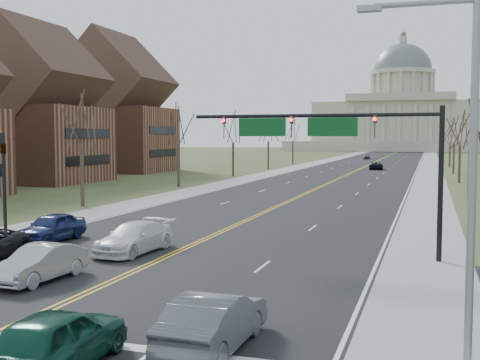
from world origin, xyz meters
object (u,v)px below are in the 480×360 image
Objects in this scene: signal_mast at (331,137)px; car_far_sb at (367,156)px; car_nb_inner_lead at (56,339)px; car_nb_outer_lead at (214,321)px; signal_left at (4,172)px; car_far_nb at (376,165)px; street_light at (461,160)px; car_sb_inner_second at (134,238)px; car_sb_outer_second at (51,227)px; car_sb_inner_lead at (40,263)px.

car_far_sb is at bearing 94.89° from signal_mast.
car_nb_outer_lead is (3.16, 2.62, -0.02)m from car_nb_inner_lead.
car_nb_inner_lead is 0.99× the size of car_nb_outer_lead.
signal_left is at bearing 180.00° from signal_mast.
signal_left is 22.42m from car_nb_inner_lead.
car_far_nb is 1.22× the size of car_far_sb.
signal_left is 22.95m from car_nb_outer_lead.
street_light is 1.76× the size of car_sb_inner_second.
car_nb_inner_lead reaches higher than car_far_sb.
car_far_nb is at bearing -88.09° from car_far_sb.
car_sb_outer_second is (-20.53, 12.66, -4.43)m from street_light.
car_sb_inner_lead is at bearing -95.28° from car_far_sb.
car_nb_outer_lead is 0.92× the size of car_sb_inner_second.
car_far_sb is (4.32, 128.56, -0.08)m from car_sb_outer_second.
car_sb_inner_lead is (-10.20, -8.77, -5.02)m from signal_mast.
car_sb_outer_second reaches higher than car_far_sb.
car_sb_outer_second is at bearing -12.75° from signal_left.
car_nb_outer_lead reaches higher than car_sb_inner_second.
signal_left is at bearing -49.21° from car_nb_inner_lead.
car_far_nb is at bearing 84.18° from car_sb_outer_second.
car_sb_outer_second is (-14.30, 13.08, 0.01)m from car_nb_outer_lead.
car_sb_inner_lead is at bearing -45.09° from signal_left.
car_sb_inner_second is (-9.41, -2.30, -5.00)m from signal_mast.
car_sb_inner_lead is at bearing -139.31° from signal_mast.
car_nb_inner_lead reaches higher than car_sb_inner_second.
street_light reaches higher than car_nb_inner_lead.
car_far_sb is at bearing -88.42° from car_nb_inner_lead.
car_far_sb is (-10.92, 127.72, -5.05)m from signal_mast.
car_nb_inner_lead reaches higher than car_sb_outer_second.
signal_mast reaches higher than car_sb_inner_second.
car_far_nb is (14.41, 79.17, -3.00)m from signal_left.
signal_mast reaches higher than car_nb_inner_lead.
street_light is at bearing -29.12° from signal_left.
signal_left is 1.45× the size of car_far_sb.
signal_left reaches higher than car_sb_inner_lead.
car_nb_inner_lead is at bearing -48.08° from signal_left.
car_sb_outer_second is at bearing -55.77° from car_nb_inner_lead.
car_far_sb is at bearing 96.00° from car_sb_inner_second.
car_sb_inner_lead is 6.51m from car_sb_inner_second.
street_light is at bearing -174.64° from car_nb_outer_lead.
car_far_nb is (4.87, 81.47, -0.04)m from car_sb_inner_second.
signal_left is 1.19× the size of car_far_nb.
car_sb_inner_lead is at bearing 80.77° from car_far_nb.
signal_left reaches higher than car_sb_outer_second.
car_far_nb is (10.70, 80.01, -0.09)m from car_sb_outer_second.
car_sb_inner_lead is at bearing -27.50° from car_nb_outer_lead.
car_sb_inner_second is 81.62m from car_far_nb.
signal_left is 1.36× the size of car_sb_inner_lead.
car_sb_inner_second is (-14.70, 11.19, -4.47)m from street_light.
car_nb_outer_lead is (-0.93, -13.91, -4.97)m from signal_mast.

